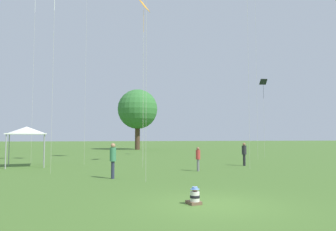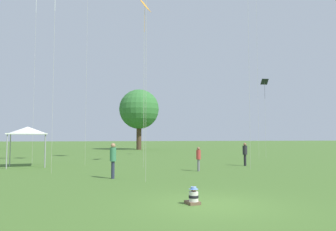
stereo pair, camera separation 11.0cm
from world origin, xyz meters
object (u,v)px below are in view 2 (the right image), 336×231
at_px(canopy_tent, 28,131).
at_px(kite_9, 265,85).
at_px(person_standing_2, 198,157).
at_px(kite_4, 145,9).
at_px(seated_toddler, 193,197).
at_px(person_standing_0, 113,157).
at_px(person_standing_3, 245,152).
at_px(distant_tree_0, 139,109).

distance_m(canopy_tent, kite_9, 23.86).
distance_m(person_standing_2, kite_9, 17.50).
xyz_separation_m(canopy_tent, kite_4, (9.15, 4.65, 11.68)).
relative_size(seated_toddler, kite_4, 0.04).
xyz_separation_m(seated_toddler, person_standing_0, (-2.38, 7.12, 0.89)).
relative_size(person_standing_3, canopy_tent, 0.55).
height_order(person_standing_0, kite_4, kite_4).
xyz_separation_m(seated_toddler, kite_4, (0.82, 19.76, 14.07)).
distance_m(person_standing_2, distant_tree_0, 35.50).
height_order(seated_toddler, person_standing_3, person_standing_3).
bearing_deg(seated_toddler, distant_tree_0, 74.21).
bearing_deg(person_standing_0, kite_4, -143.01).
distance_m(person_standing_0, kite_4, 18.54).
bearing_deg(person_standing_3, person_standing_2, -47.28).
distance_m(seated_toddler, canopy_tent, 17.42).
xyz_separation_m(seated_toddler, canopy_tent, (-8.33, 15.11, 2.39)).
relative_size(person_standing_3, kite_4, 0.11).
height_order(person_standing_2, distant_tree_0, distant_tree_0).
xyz_separation_m(person_standing_2, canopy_tent, (-11.43, 5.28, 1.70)).
bearing_deg(person_standing_2, kite_9, 155.52).
distance_m(person_standing_0, person_standing_3, 11.52).
bearing_deg(seated_toddler, kite_4, 75.71).
bearing_deg(kite_9, person_standing_0, 93.09).
xyz_separation_m(person_standing_3, distant_tree_0, (-4.59, 32.02, 5.78)).
xyz_separation_m(canopy_tent, kite_9, (22.36, 6.58, 5.09)).
xyz_separation_m(person_standing_3, kite_4, (-6.81, 6.94, 13.27)).
bearing_deg(kite_4, person_standing_3, -59.42).
bearing_deg(distant_tree_0, canopy_tent, -110.93).
relative_size(person_standing_2, kite_4, 0.10).
bearing_deg(person_standing_3, kite_9, 153.55).
relative_size(person_standing_2, canopy_tent, 0.49).
bearing_deg(person_standing_3, kite_4, -126.20).
bearing_deg(kite_9, person_standing_2, 98.81).
height_order(person_standing_2, kite_4, kite_4).
xyz_separation_m(seated_toddler, person_standing_3, (7.63, 12.82, 0.80)).
bearing_deg(distant_tree_0, person_standing_3, -81.84).
relative_size(person_standing_0, person_standing_2, 1.21).
height_order(kite_4, distant_tree_0, kite_4).
distance_m(canopy_tent, distant_tree_0, 32.10).
xyz_separation_m(person_standing_3, canopy_tent, (-15.97, 2.29, 1.59)).
bearing_deg(distant_tree_0, person_standing_0, -98.17).
relative_size(seated_toddler, distant_tree_0, 0.06).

